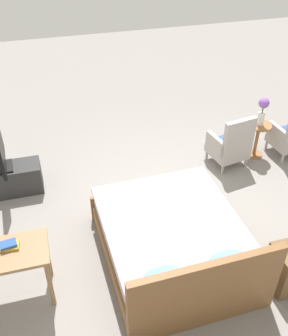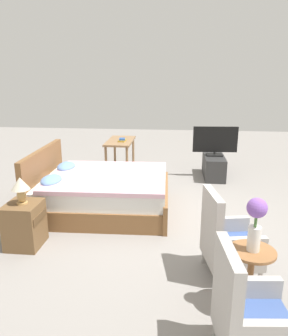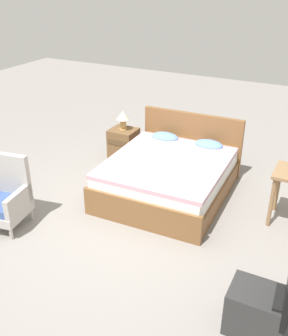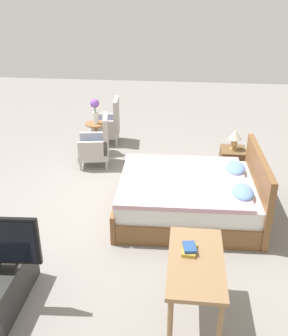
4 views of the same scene
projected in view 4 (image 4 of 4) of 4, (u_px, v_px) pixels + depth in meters
The scene contains 11 objects.
ground_plane at pixel (127, 203), 5.98m from camera, with size 16.00×16.00×0.00m, color gray.
bed at pixel (191, 196), 5.55m from camera, with size 1.69×2.02×0.96m.
armchair_by_window_left at pixel (108, 125), 8.06m from camera, with size 0.59×0.59×0.92m.
armchair_by_window_right at pixel (97, 145), 7.06m from camera, with size 0.63×0.63×0.92m.
side_table at pixel (96, 134), 7.57m from camera, with size 0.40×0.40×0.60m.
flower_vase at pixel (95, 108), 7.34m from camera, with size 0.17×0.17×0.48m.
nightstand at pixel (232, 165), 6.55m from camera, with size 0.44×0.41×0.56m.
table_lamp at pixel (235, 137), 6.34m from camera, with size 0.22×0.22×0.33m.
tv_stand at pixel (3, 285), 4.04m from camera, with size 0.96×0.40×0.45m.
vanity_desk at pixel (196, 269), 3.66m from camera, with size 1.04×0.52×0.73m.
book_stack at pixel (189, 249), 3.72m from camera, with size 0.22×0.15×0.06m.
Camera 4 is at (5.11, 0.81, 3.06)m, focal length 42.00 mm.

